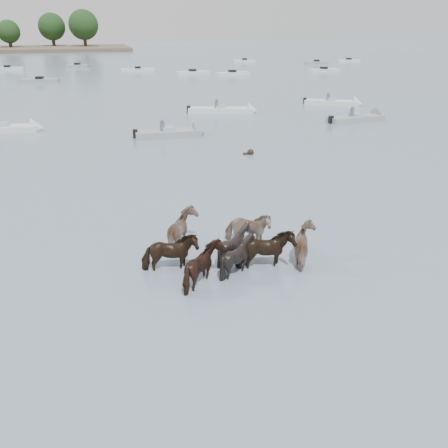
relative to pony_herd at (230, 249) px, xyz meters
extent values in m
plane|color=slate|center=(1.21, -1.20, -0.55)|extent=(400.00, 400.00, 0.00)
imported|color=black|center=(-2.18, 0.02, 0.01)|extent=(2.00, 1.01, 1.65)
imported|color=#7E6A55|center=(-1.32, 1.76, 0.04)|extent=(1.51, 1.75, 1.70)
imported|color=black|center=(0.21, 0.14, -0.03)|extent=(1.62, 1.49, 1.58)
imported|color=#826858|center=(1.14, 1.43, -0.03)|extent=(2.03, 1.56, 1.56)
imported|color=black|center=(-1.24, -1.27, 0.00)|extent=(1.78, 1.94, 1.62)
imported|color=black|center=(0.06, -0.75, -0.02)|extent=(1.63, 1.50, 1.58)
imported|color=black|center=(1.04, -0.74, 0.04)|extent=(2.07, 1.05, 1.70)
imported|color=gray|center=(2.71, -0.63, -0.02)|extent=(1.43, 1.65, 1.60)
sphere|color=black|center=(5.75, 14.44, -0.43)|extent=(0.44, 0.44, 0.44)
cube|color=black|center=(5.50, 14.44, -0.53)|extent=(0.50, 0.22, 0.18)
cube|color=silver|center=(-10.61, 26.38, -0.35)|extent=(5.20, 2.11, 0.55)
cone|color=silver|center=(-8.09, 26.12, -0.35)|extent=(1.06, 1.68, 1.60)
cube|color=#99ADB7|center=(-10.61, 26.38, 0.00)|extent=(0.91, 1.20, 0.35)
cube|color=gray|center=(1.48, 21.17, -0.35)|extent=(4.93, 1.82, 0.55)
cone|color=gray|center=(3.90, 21.06, -0.35)|extent=(0.97, 1.64, 1.60)
cube|color=#99ADB7|center=(1.48, 21.17, 0.00)|extent=(0.85, 1.16, 0.35)
cube|color=black|center=(-0.95, 21.28, -0.20)|extent=(0.37, 0.37, 0.60)
cylinder|color=#595966|center=(1.08, 21.17, 0.20)|extent=(0.36, 0.36, 0.70)
sphere|color=#595966|center=(1.08, 21.17, 0.65)|extent=(0.24, 0.24, 0.24)
cube|color=silver|center=(8.08, 29.94, -0.35)|extent=(6.29, 3.35, 0.55)
cone|color=silver|center=(10.99, 29.03, -0.35)|extent=(1.34, 1.80, 1.60)
cube|color=#99ADB7|center=(8.08, 29.94, 0.00)|extent=(1.10, 1.31, 0.35)
cube|color=black|center=(5.18, 30.85, -0.20)|extent=(0.44, 0.44, 0.60)
cylinder|color=#595966|center=(7.68, 29.94, 0.20)|extent=(0.36, 0.36, 0.70)
sphere|color=#595966|center=(7.68, 29.94, 0.65)|extent=(0.24, 0.24, 0.24)
cube|color=gray|center=(18.18, 22.56, -0.35)|extent=(5.19, 2.12, 0.55)
cone|color=gray|center=(20.70, 22.83, -0.35)|extent=(1.06, 1.69, 1.60)
cube|color=#99ADB7|center=(18.18, 22.56, 0.00)|extent=(0.91, 1.20, 0.35)
cube|color=black|center=(15.67, 22.29, -0.20)|extent=(0.39, 0.39, 0.60)
cylinder|color=#595966|center=(17.78, 22.56, 0.20)|extent=(0.36, 0.36, 0.70)
sphere|color=#595966|center=(17.78, 22.56, 0.65)|extent=(0.24, 0.24, 0.24)
cube|color=silver|center=(20.41, 31.27, -0.35)|extent=(5.52, 4.05, 0.55)
cone|color=silver|center=(22.78, 29.94, -0.35)|extent=(1.57, 1.84, 1.60)
cube|color=#99ADB7|center=(20.41, 31.27, 0.00)|extent=(1.25, 1.37, 0.35)
cube|color=black|center=(18.04, 32.60, -0.20)|extent=(0.48, 0.48, 0.60)
cylinder|color=#595966|center=(20.01, 31.27, 0.20)|extent=(0.36, 0.36, 0.70)
sphere|color=#595966|center=(20.01, 31.27, 0.65)|extent=(0.24, 0.24, 0.24)
cube|color=silver|center=(-16.56, 82.48, -0.33)|extent=(5.59, 1.87, 0.60)
cube|color=black|center=(-16.56, 82.48, 0.05)|extent=(1.07, 1.07, 0.50)
cube|color=gray|center=(-9.90, 60.87, -0.33)|extent=(5.47, 2.53, 0.60)
cube|color=black|center=(-9.90, 60.87, 0.05)|extent=(1.18, 1.18, 0.50)
cube|color=gray|center=(-4.54, 84.72, -0.33)|extent=(4.35, 2.57, 0.60)
cube|color=black|center=(-4.54, 84.72, 0.05)|extent=(1.24, 1.24, 0.50)
cube|color=silver|center=(5.48, 73.66, -0.33)|extent=(5.79, 2.12, 0.60)
cube|color=black|center=(5.48, 73.66, 0.05)|extent=(1.11, 1.11, 0.50)
cube|color=silver|center=(13.46, 66.01, -0.33)|extent=(5.85, 2.84, 0.60)
cube|color=black|center=(13.46, 66.01, 0.05)|extent=(1.21, 1.21, 0.50)
cube|color=silver|center=(19.27, 62.73, -0.33)|extent=(5.97, 2.89, 0.60)
cube|color=black|center=(19.27, 62.73, 0.05)|extent=(1.22, 1.22, 0.50)
cube|color=silver|center=(29.60, 87.67, -0.33)|extent=(4.74, 2.55, 0.60)
cube|color=black|center=(29.60, 87.67, 0.05)|extent=(1.21, 1.21, 0.50)
cube|color=silver|center=(36.09, 63.93, -0.33)|extent=(6.11, 2.72, 0.60)
cube|color=black|center=(36.09, 63.93, 0.05)|extent=(1.19, 1.19, 0.50)
cube|color=gray|center=(42.46, 79.71, -0.33)|extent=(4.83, 2.42, 0.60)
cube|color=black|center=(42.46, 79.71, 0.05)|extent=(1.18, 1.18, 0.50)
cube|color=silver|center=(51.32, 82.39, -0.33)|extent=(4.84, 2.28, 0.60)
cube|color=black|center=(51.32, 82.39, 0.05)|extent=(1.16, 1.16, 0.50)
cylinder|color=#382619|center=(-22.93, 149.57, 0.92)|extent=(1.00, 1.00, 2.95)
sphere|color=black|center=(-22.93, 149.57, 4.77)|extent=(6.55, 6.55, 6.55)
cylinder|color=#382619|center=(-10.88, 154.72, 1.26)|extent=(1.00, 1.00, 3.63)
sphere|color=black|center=(-10.88, 154.72, 6.00)|extent=(8.06, 8.06, 8.06)
cylinder|color=#382619|center=(-1.47, 148.96, 1.42)|extent=(1.00, 1.00, 3.94)
sphere|color=black|center=(-1.47, 148.96, 6.56)|extent=(8.76, 8.76, 8.76)
camera|label=1|loc=(-4.54, -14.91, 7.48)|focal=38.86mm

